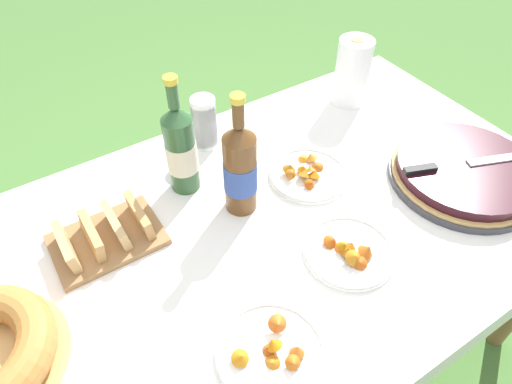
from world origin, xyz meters
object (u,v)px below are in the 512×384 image
(cup_stack, at_px, (205,123))
(snack_plate_near, at_px, (349,251))
(serving_knife, at_px, (459,164))
(cider_bottle_amber, at_px, (240,169))
(paper_towel_roll, at_px, (352,72))
(bread_board, at_px, (106,235))
(snack_plate_left, at_px, (308,174))
(cider_bottle_green, at_px, (181,149))
(berry_tart, at_px, (464,172))
(snack_plate_right, at_px, (271,352))

(cup_stack, distance_m, snack_plate_near, 0.56)
(serving_knife, xyz_separation_m, snack_plate_near, (-0.41, -0.04, -0.05))
(cider_bottle_amber, height_order, paper_towel_roll, cider_bottle_amber)
(cider_bottle_amber, distance_m, bread_board, 0.36)
(snack_plate_near, bearing_deg, snack_plate_left, 73.31)
(cup_stack, height_order, cider_bottle_green, cider_bottle_green)
(cider_bottle_green, relative_size, paper_towel_roll, 1.53)
(serving_knife, bearing_deg, berry_tart, -0.00)
(cider_bottle_amber, relative_size, paper_towel_roll, 1.54)
(snack_plate_left, bearing_deg, snack_plate_near, -106.69)
(cider_bottle_amber, xyz_separation_m, snack_plate_left, (0.21, -0.01, -0.12))
(snack_plate_left, bearing_deg, snack_plate_right, -135.06)
(cider_bottle_green, bearing_deg, berry_tart, -30.92)
(cider_bottle_green, bearing_deg, snack_plate_right, -97.97)
(snack_plate_left, bearing_deg, serving_knife, -35.07)
(cider_bottle_green, relative_size, snack_plate_left, 1.53)
(serving_knife, xyz_separation_m, bread_board, (-0.88, 0.31, -0.04))
(snack_plate_near, distance_m, paper_towel_roll, 0.65)
(berry_tart, height_order, paper_towel_roll, paper_towel_roll)
(paper_towel_roll, bearing_deg, cup_stack, 174.02)
(cup_stack, bearing_deg, snack_plate_right, -107.39)
(bread_board, bearing_deg, cider_bottle_amber, -11.86)
(cider_bottle_green, distance_m, snack_plate_left, 0.36)
(serving_knife, xyz_separation_m, snack_plate_right, (-0.70, -0.15, -0.05))
(cup_stack, distance_m, cider_bottle_amber, 0.28)
(cup_stack, distance_m, cider_bottle_green, 0.19)
(cider_bottle_green, distance_m, bread_board, 0.28)
(cup_stack, distance_m, snack_plate_left, 0.33)
(cider_bottle_amber, xyz_separation_m, bread_board, (-0.34, 0.07, -0.10))
(snack_plate_near, relative_size, paper_towel_roll, 0.99)
(serving_knife, xyz_separation_m, snack_plate_left, (-0.33, 0.23, -0.05))
(cup_stack, bearing_deg, paper_towel_roll, -5.98)
(cider_bottle_green, bearing_deg, bread_board, -163.38)
(cider_bottle_green, height_order, snack_plate_left, cider_bottle_green)
(snack_plate_near, xyz_separation_m, paper_towel_roll, (0.42, 0.49, 0.10))
(cup_stack, distance_m, snack_plate_right, 0.69)
(snack_plate_right, height_order, bread_board, bread_board)
(berry_tart, relative_size, cider_bottle_green, 1.19)
(cider_bottle_amber, bearing_deg, paper_towel_roll, 21.53)
(serving_knife, distance_m, paper_towel_roll, 0.46)
(paper_towel_roll, relative_size, bread_board, 0.85)
(serving_knife, bearing_deg, cup_stack, 155.51)
(snack_plate_near, distance_m, snack_plate_right, 0.31)
(snack_plate_right, distance_m, bread_board, 0.49)
(berry_tart, height_order, snack_plate_right, snack_plate_right)
(snack_plate_near, bearing_deg, bread_board, 143.63)
(berry_tart, xyz_separation_m, serving_knife, (-0.03, 0.01, 0.04))
(cider_bottle_amber, relative_size, snack_plate_near, 1.55)
(snack_plate_right, height_order, paper_towel_roll, paper_towel_roll)
(snack_plate_left, height_order, bread_board, bread_board)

